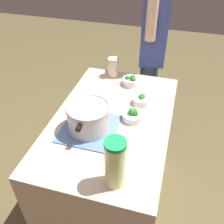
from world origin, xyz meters
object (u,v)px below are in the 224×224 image
lemonade_pitcher (115,163)px  broccoli_bowl_center (131,81)px  mason_jar (113,67)px  broccoli_bowl_front (133,115)px  person_cook (151,56)px  broccoli_bowl_back (141,100)px  cooking_pot (88,117)px

lemonade_pitcher → broccoli_bowl_center: 0.90m
mason_jar → broccoli_bowl_center: mason_jar is taller
mason_jar → broccoli_bowl_center: (-0.09, -0.16, -0.04)m
broccoli_bowl_front → broccoli_bowl_center: bearing=14.2°
mason_jar → broccoli_bowl_center: 0.19m
broccoli_bowl_front → person_cook: person_cook is taller
mason_jar → broccoli_bowl_front: bearing=-151.5°
lemonade_pitcher → person_cook: (1.31, 0.03, -0.09)m
broccoli_bowl_back → cooking_pot: bearing=143.7°
broccoli_bowl_front → broccoli_bowl_back: bearing=-6.2°
lemonade_pitcher → broccoli_bowl_back: bearing=-0.1°
broccoli_bowl_front → broccoli_bowl_back: 0.18m
broccoli_bowl_center → broccoli_bowl_back: size_ratio=1.12×
broccoli_bowl_front → broccoli_bowl_center: size_ratio=1.08×
broccoli_bowl_front → broccoli_bowl_back: broccoli_bowl_front is taller
cooking_pot → lemonade_pitcher: (-0.33, -0.25, 0.04)m
cooking_pot → mason_jar: bearing=2.8°
lemonade_pitcher → broccoli_bowl_center: lemonade_pitcher is taller
lemonade_pitcher → person_cook: bearing=1.4°
mason_jar → person_cook: 0.41m
broccoli_bowl_center → mason_jar: bearing=61.2°
broccoli_bowl_back → person_cook: size_ratio=0.07×
broccoli_bowl_center → person_cook: person_cook is taller
broccoli_bowl_center → lemonade_pitcher: bearing=-172.4°
cooking_pot → broccoli_bowl_front: cooking_pot is taller
cooking_pot → broccoli_bowl_center: cooking_pot is taller
cooking_pot → person_cook: 1.00m
lemonade_pitcher → broccoli_bowl_center: (0.89, 0.12, -0.11)m
cooking_pot → mason_jar: cooking_pot is taller
broccoli_bowl_front → person_cook: 0.81m
broccoli_bowl_center → person_cook: (0.42, -0.09, 0.02)m
broccoli_bowl_front → cooking_pot: bearing=125.3°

